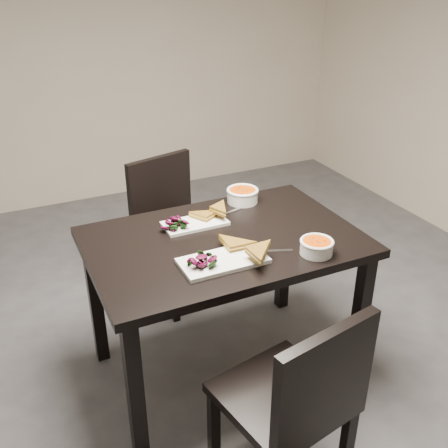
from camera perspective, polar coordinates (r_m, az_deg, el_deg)
name	(u,v)px	position (r m, az deg, el deg)	size (l,w,h in m)	color
ground	(169,399)	(2.59, -6.04, -18.66)	(5.00, 5.00, 0.00)	#47474C
table	(224,257)	(2.35, 0.00, -3.68)	(1.20, 0.80, 0.75)	black
chair_near	(297,399)	(1.92, 8.11, -18.54)	(0.49, 0.49, 0.85)	black
chair_far	(172,221)	(3.06, -5.75, 0.38)	(0.51, 0.51, 0.85)	black
plate_near	(223,261)	(2.11, -0.10, -4.09)	(0.36, 0.18, 0.02)	white
sandwich_near	(236,248)	(2.13, 1.31, -2.64)	(0.18, 0.13, 0.06)	olive
salad_near	(200,259)	(2.06, -2.63, -3.90)	(0.11, 0.10, 0.05)	black
soup_bowl_near	(317,246)	(2.19, 10.19, -2.41)	(0.14, 0.14, 0.06)	white
cutlery_near	(272,251)	(2.20, 5.28, -2.98)	(0.18, 0.02, 0.00)	silver
plate_far	(195,223)	(2.41, -3.22, 0.07)	(0.30, 0.15, 0.01)	white
sandwich_far	(209,216)	(2.41, -1.68, 0.89)	(0.15, 0.11, 0.05)	olive
salad_far	(175,222)	(2.37, -5.48, 0.20)	(0.09, 0.08, 0.04)	black
soup_bowl_far	(242,195)	(2.63, 2.05, 3.27)	(0.16, 0.16, 0.07)	white
cutlery_far	(226,214)	(2.51, 0.18, 1.16)	(0.18, 0.02, 0.00)	silver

